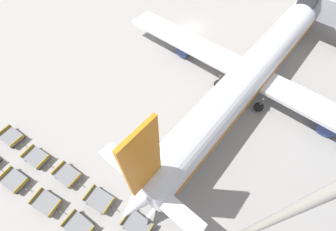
# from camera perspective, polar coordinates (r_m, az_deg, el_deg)

# --- Properties ---
(ground_plane) EXTENTS (500.00, 500.00, 0.00)m
(ground_plane) POSITION_cam_1_polar(r_m,az_deg,el_deg) (40.39, 6.30, 21.40)
(ground_plane) COLOR gray
(airplane) EXTENTS (38.96, 46.76, 12.57)m
(airplane) POSITION_cam_1_polar(r_m,az_deg,el_deg) (30.64, 21.76, 11.73)
(airplane) COLOR silver
(airplane) RESTS_ON ground_plane
(baggage_dolly_row_near_col_b) EXTENTS (3.34, 2.25, 0.92)m
(baggage_dolly_row_near_col_b) POSITION_cam_1_polar(r_m,az_deg,el_deg) (27.69, -34.47, -13.41)
(baggage_dolly_row_near_col_b) COLOR slate
(baggage_dolly_row_near_col_b) RESTS_ON ground_plane
(baggage_dolly_row_near_col_c) EXTENTS (3.34, 2.33, 0.92)m
(baggage_dolly_row_near_col_c) POSITION_cam_1_polar(r_m,az_deg,el_deg) (25.26, -28.49, -18.87)
(baggage_dolly_row_near_col_c) COLOR slate
(baggage_dolly_row_near_col_c) RESTS_ON ground_plane
(baggage_dolly_row_near_col_d) EXTENTS (3.32, 2.11, 0.92)m
(baggage_dolly_row_near_col_d) POSITION_cam_1_polar(r_m,az_deg,el_deg) (23.53, -21.73, -24.72)
(baggage_dolly_row_near_col_d) COLOR slate
(baggage_dolly_row_near_col_d) RESTS_ON ground_plane
(baggage_dolly_row_mid_a_col_a) EXTENTS (3.33, 2.14, 0.92)m
(baggage_dolly_row_mid_a_col_a) POSITION_cam_1_polar(r_m,az_deg,el_deg) (30.58, -34.92, -4.45)
(baggage_dolly_row_mid_a_col_a) COLOR slate
(baggage_dolly_row_mid_a_col_a) RESTS_ON ground_plane
(baggage_dolly_row_mid_a_col_b) EXTENTS (3.34, 2.24, 0.92)m
(baggage_dolly_row_mid_a_col_b) POSITION_cam_1_polar(r_m,az_deg,el_deg) (27.73, -30.43, -9.14)
(baggage_dolly_row_mid_a_col_b) COLOR slate
(baggage_dolly_row_mid_a_col_b) RESTS_ON ground_plane
(baggage_dolly_row_mid_a_col_c) EXTENTS (3.33, 2.12, 0.92)m
(baggage_dolly_row_mid_a_col_c) POSITION_cam_1_polar(r_m,az_deg,el_deg) (25.40, -24.19, -13.60)
(baggage_dolly_row_mid_a_col_c) COLOR slate
(baggage_dolly_row_mid_a_col_c) RESTS_ON ground_plane
(baggage_dolly_row_mid_a_col_d) EXTENTS (3.34, 2.26, 0.92)m
(baggage_dolly_row_mid_a_col_d) POSITION_cam_1_polar(r_m,az_deg,el_deg) (23.51, -17.01, -19.77)
(baggage_dolly_row_mid_a_col_d) COLOR slate
(baggage_dolly_row_mid_a_col_d) RESTS_ON ground_plane
(baggage_dolly_row_mid_a_col_e) EXTENTS (3.33, 2.12, 0.92)m
(baggage_dolly_row_mid_a_col_e) POSITION_cam_1_polar(r_m,az_deg,el_deg) (22.35, -7.81, -25.81)
(baggage_dolly_row_mid_a_col_e) COLOR slate
(baggage_dolly_row_mid_a_col_e) RESTS_ON ground_plane
(apron_light_mast) EXTENTS (2.00, 0.70, 23.24)m
(apron_light_mast) POSITION_cam_1_polar(r_m,az_deg,el_deg) (10.93, 34.69, -16.42)
(apron_light_mast) COLOR #ADA89E
(apron_light_mast) RESTS_ON ground_plane
(stand_guidance_stripe) EXTENTS (2.34, 29.99, 0.01)m
(stand_guidance_stripe) POSITION_cam_1_polar(r_m,az_deg,el_deg) (26.28, 11.80, -5.02)
(stand_guidance_stripe) COLOR white
(stand_guidance_stripe) RESTS_ON ground_plane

